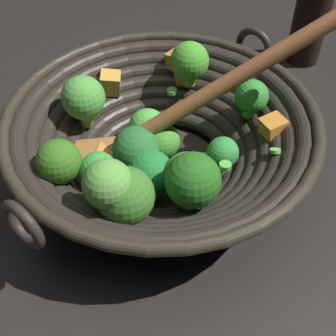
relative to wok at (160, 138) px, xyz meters
name	(u,v)px	position (x,y,z in m)	size (l,w,h in m)	color
ground_plane	(162,173)	(0.00, 0.00, -0.06)	(4.00, 4.00, 0.00)	black
wok	(160,138)	(0.00, 0.00, 0.00)	(0.36, 0.38, 0.20)	black
soy_sauce_bottle	(313,10)	(-0.15, -0.31, 0.02)	(0.05, 0.05, 0.21)	black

